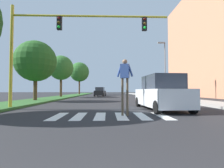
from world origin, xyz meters
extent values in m
plane|color=#262628|center=(0.00, 30.00, 0.00)|extent=(140.00, 140.00, 0.00)
cube|color=silver|center=(-2.25, 6.85, 0.00)|extent=(0.45, 2.20, 0.01)
cube|color=silver|center=(-1.35, 6.85, 0.00)|extent=(0.45, 2.20, 0.01)
cube|color=silver|center=(-0.45, 6.85, 0.00)|extent=(0.45, 2.20, 0.01)
cube|color=silver|center=(0.45, 6.85, 0.00)|extent=(0.45, 2.20, 0.01)
cube|color=silver|center=(1.35, 6.85, 0.00)|extent=(0.45, 2.20, 0.01)
cube|color=silver|center=(2.25, 6.85, 0.00)|extent=(0.45, 2.20, 0.01)
cube|color=#2D5B28|center=(-7.23, 28.00, 0.07)|extent=(3.54, 64.00, 0.15)
cylinder|color=#4C3823|center=(-7.30, 16.29, 1.48)|extent=(0.36, 0.36, 2.66)
sphere|color=#23561E|center=(-7.30, 16.29, 4.02)|extent=(4.05, 4.05, 4.05)
cylinder|color=#4C3823|center=(-7.31, 25.37, 1.81)|extent=(0.36, 0.36, 3.32)
sphere|color=#2D6628|center=(-7.31, 25.37, 4.60)|extent=(3.78, 3.78, 3.78)
cylinder|color=#4C3823|center=(-6.89, 39.68, 2.14)|extent=(0.36, 0.36, 3.99)
sphere|color=#2D6628|center=(-6.89, 39.68, 5.54)|extent=(4.67, 4.67, 4.67)
cube|color=#9E9991|center=(8.12, 28.00, 0.07)|extent=(3.00, 64.00, 0.15)
cylinder|color=gold|center=(-5.77, 9.43, 3.15)|extent=(0.18, 0.18, 6.00)
cylinder|color=gold|center=(-1.15, 9.43, 5.55)|extent=(9.23, 0.12, 0.12)
cube|color=black|center=(-2.99, 9.43, 5.10)|extent=(0.28, 0.20, 0.80)
sphere|color=#4C0C0C|center=(-2.99, 9.31, 5.36)|extent=(0.16, 0.16, 0.16)
sphere|color=#4C380F|center=(-2.99, 9.31, 5.10)|extent=(0.16, 0.16, 0.16)
sphere|color=#19D833|center=(-2.99, 9.31, 4.84)|extent=(0.16, 0.16, 0.16)
cube|color=black|center=(2.08, 9.43, 5.10)|extent=(0.28, 0.20, 0.80)
sphere|color=#4C0C0C|center=(2.08, 9.31, 5.36)|extent=(0.16, 0.16, 0.16)
sphere|color=#4C380F|center=(2.08, 9.31, 5.10)|extent=(0.16, 0.16, 0.16)
sphere|color=#19D833|center=(2.08, 9.31, 4.84)|extent=(0.16, 0.16, 0.16)
cylinder|color=slate|center=(7.62, 21.59, 3.90)|extent=(0.14, 0.14, 7.50)
cube|color=gray|center=(7.12, 21.59, 7.55)|extent=(0.90, 0.24, 0.16)
cylinder|color=brown|center=(0.73, 6.91, 0.82)|extent=(0.12, 0.12, 1.65)
cylinder|color=brown|center=(0.52, 6.97, 0.82)|extent=(0.12, 0.12, 1.65)
cube|color=#334C8C|center=(0.63, 6.94, 1.96)|extent=(0.43, 0.34, 0.62)
cylinder|color=#334C8C|center=(0.86, 6.87, 1.99)|extent=(0.28, 0.16, 0.58)
cylinder|color=#334C8C|center=(0.40, 7.01, 1.99)|extent=(0.28, 0.16, 0.58)
sphere|color=#8C664C|center=(0.63, 6.94, 2.38)|extent=(0.27, 0.27, 0.22)
cube|color=silver|center=(2.95, 9.23, 0.70)|extent=(2.14, 4.70, 0.96)
cube|color=#2D333D|center=(2.96, 9.00, 1.58)|extent=(1.81, 2.62, 0.79)
cylinder|color=black|center=(1.98, 11.03, 0.32)|extent=(0.25, 0.65, 0.64)
cylinder|color=black|center=(3.72, 11.13, 0.32)|extent=(0.25, 0.65, 0.64)
cylinder|color=black|center=(2.18, 7.34, 0.32)|extent=(0.25, 0.65, 0.64)
cylinder|color=black|center=(3.92, 7.43, 0.32)|extent=(0.25, 0.65, 0.64)
cube|color=black|center=(-1.48, 31.07, 0.62)|extent=(2.14, 4.63, 0.81)
cube|color=#2D333D|center=(-1.50, 30.85, 1.36)|extent=(1.70, 2.15, 0.66)
cylinder|color=black|center=(-2.09, 32.93, 0.32)|extent=(0.28, 0.66, 0.64)
cylinder|color=black|center=(-0.54, 32.78, 0.32)|extent=(0.28, 0.66, 0.64)
cylinder|color=black|center=(-2.43, 29.37, 0.32)|extent=(0.28, 0.66, 0.64)
cylinder|color=black|center=(-0.88, 29.22, 0.32)|extent=(0.28, 0.66, 0.64)
camera|label=1|loc=(-0.15, -0.32, 1.11)|focal=26.53mm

